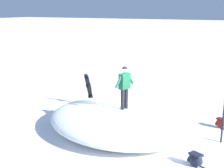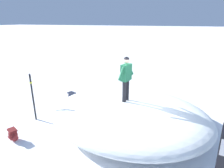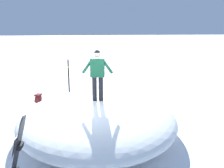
# 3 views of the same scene
# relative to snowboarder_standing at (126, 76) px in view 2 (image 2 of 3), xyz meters

# --- Properties ---
(ground) EXTENTS (240.00, 240.00, 0.00)m
(ground) POSITION_rel_snowboarder_standing_xyz_m (0.75, -0.52, -1.88)
(ground) COLOR white
(snow_mound) EXTENTS (6.29, 5.46, 0.94)m
(snow_mound) POSITION_rel_snowboarder_standing_xyz_m (0.15, -0.04, -1.41)
(snow_mound) COLOR white
(snow_mound) RESTS_ON ground
(snowboarder_standing) EXTENTS (0.34, 0.96, 1.60)m
(snowboarder_standing) POSITION_rel_snowboarder_standing_xyz_m (0.00, 0.00, 0.00)
(snowboarder_standing) COLOR black
(snowboarder_standing) RESTS_ON snow_mound
(snowboard_primary_upright) EXTENTS (0.34, 0.49, 1.64)m
(snowboard_primary_upright) POSITION_rel_snowboarder_standing_xyz_m (2.82, -1.95, -1.03)
(snowboard_primary_upright) COLOR black
(snowboard_primary_upright) RESTS_ON ground
(backpack_near) EXTENTS (0.71, 0.48, 0.41)m
(backpack_near) POSITION_rel_snowboarder_standing_xyz_m (-2.97, 1.24, -1.67)
(backpack_near) COLOR #1E2333
(backpack_near) RESTS_ON ground
(backpack_far) EXTENTS (0.56, 0.41, 0.41)m
(backpack_far) POSITION_rel_snowboarder_standing_xyz_m (-3.14, -2.17, -1.67)
(backpack_far) COLOR maroon
(backpack_far) RESTS_ON ground
(trail_marker_pole) EXTENTS (0.10, 0.10, 1.86)m
(trail_marker_pole) POSITION_rel_snowboarder_standing_xyz_m (-3.39, -0.83, -0.90)
(trail_marker_pole) COLOR black
(trail_marker_pole) RESTS_ON ground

